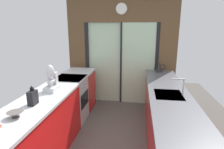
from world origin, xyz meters
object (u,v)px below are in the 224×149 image
knife_block (33,98)px  stand_mixer (51,81)px  mixing_bowl_far (15,114)px  kettle (159,67)px  oven_range (71,99)px

knife_block → stand_mixer: 0.54m
mixing_bowl_far → kettle: (1.78, 2.46, 0.06)m
stand_mixer → kettle: (1.78, 1.57, -0.06)m
oven_range → knife_block: 1.45m
mixing_bowl_far → stand_mixer: (0.00, 0.89, 0.12)m
knife_block → kettle: 2.76m
mixing_bowl_far → kettle: 3.04m
oven_range → kettle: (1.80, 0.76, 0.57)m
stand_mixer → kettle: stand_mixer is taller
mixing_bowl_far → stand_mixer: size_ratio=0.42×
oven_range → stand_mixer: (0.02, -0.81, 0.63)m
knife_block → kettle: bearing=49.7°
knife_block → stand_mixer: (-0.00, 0.53, 0.07)m
knife_block → mixing_bowl_far: bearing=-90.0°
mixing_bowl_far → kettle: bearing=54.1°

